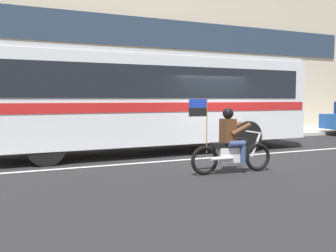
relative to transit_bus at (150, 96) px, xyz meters
name	(u,v)px	position (x,y,z in m)	size (l,w,h in m)	color
ground_plane	(213,154)	(1.70, -1.19, -1.88)	(60.00, 60.00, 0.00)	black
sidewalk_curb	(153,137)	(1.70, 3.91, -1.81)	(28.00, 3.80, 0.15)	#B7B2A8
lane_center_stripe	(223,157)	(1.70, -1.79, -1.88)	(26.60, 0.14, 0.01)	silver
transit_bus	(150,96)	(0.00, 0.00, 0.00)	(11.07, 2.78, 3.22)	silver
motorcycle_with_rider	(231,145)	(0.52, -4.00, -1.22)	(2.19, 0.64, 1.78)	black
fire_hydrant	(194,128)	(3.13, 2.73, -1.36)	(0.22, 0.30, 0.75)	red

